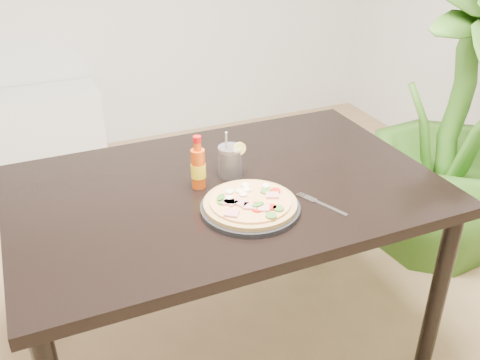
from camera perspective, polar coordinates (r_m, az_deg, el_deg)
name	(u,v)px	position (r m, az deg, el deg)	size (l,w,h in m)	color
dining_table	(226,206)	(1.82, -1.51, -2.82)	(1.40, 0.90, 0.75)	black
plate	(250,208)	(1.64, 1.09, -3.01)	(0.31, 0.31, 0.02)	black
pizza	(250,203)	(1.63, 1.07, -2.43)	(0.29, 0.29, 0.03)	tan
hot_sauce_bottle	(198,167)	(1.74, -4.47, 1.36)	(0.05, 0.05, 0.18)	#D1460C
cola_cup	(230,162)	(1.81, -1.06, 1.96)	(0.09, 0.08, 0.17)	black
fork	(320,203)	(1.69, 8.56, -2.49)	(0.09, 0.18, 0.00)	silver
houseplant	(455,124)	(2.63, 21.98, 5.59)	(0.75, 0.75, 1.35)	#35691C
plant_pot	(434,227)	(2.88, 19.95, -4.70)	(0.28, 0.28, 0.22)	brown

